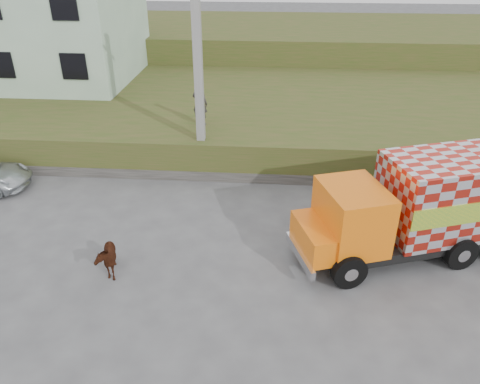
# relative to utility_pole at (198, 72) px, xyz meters

# --- Properties ---
(ground) EXTENTS (120.00, 120.00, 0.00)m
(ground) POSITION_rel_utility_pole_xyz_m (1.00, -4.60, -4.08)
(ground) COLOR #474749
(ground) RESTS_ON ground
(embankment) EXTENTS (40.00, 12.00, 1.50)m
(embankment) POSITION_rel_utility_pole_xyz_m (1.00, 5.40, -3.33)
(embankment) COLOR #324818
(embankment) RESTS_ON ground
(embankment_far) EXTENTS (40.00, 12.00, 3.00)m
(embankment_far) POSITION_rel_utility_pole_xyz_m (1.00, 17.40, -2.58)
(embankment_far) COLOR #324818
(embankment_far) RESTS_ON ground
(retaining_strip) EXTENTS (16.00, 0.50, 0.40)m
(retaining_strip) POSITION_rel_utility_pole_xyz_m (-1.00, -0.40, -3.88)
(retaining_strip) COLOR #595651
(retaining_strip) RESTS_ON ground
(building) EXTENTS (10.00, 8.00, 6.00)m
(building) POSITION_rel_utility_pole_xyz_m (-10.00, 8.40, 0.42)
(building) COLOR #AECCB0
(building) RESTS_ON embankment
(utility_pole) EXTENTS (1.20, 0.30, 8.00)m
(utility_pole) POSITION_rel_utility_pole_xyz_m (0.00, 0.00, 0.00)
(utility_pole) COLOR gray
(utility_pole) RESTS_ON ground
(cargo_truck) EXTENTS (7.05, 4.12, 3.00)m
(cargo_truck) POSITION_rel_utility_pole_xyz_m (7.18, -4.60, -2.53)
(cargo_truck) COLOR black
(cargo_truck) RESTS_ON ground
(cow) EXTENTS (0.97, 1.39, 1.07)m
(cow) POSITION_rel_utility_pole_xyz_m (-1.76, -6.36, -3.54)
(cow) COLOR #341C0D
(cow) RESTS_ON ground
(pedestrian) EXTENTS (0.76, 0.63, 1.80)m
(pedestrian) POSITION_rel_utility_pole_xyz_m (-0.27, 1.61, -1.68)
(pedestrian) COLOR #2F2D2A
(pedestrian) RESTS_ON embankment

